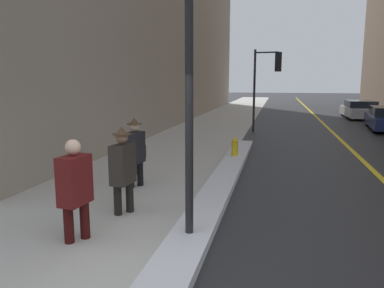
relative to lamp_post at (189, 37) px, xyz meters
name	(u,v)px	position (x,y,z in m)	size (l,w,h in m)	color
ground_plane	(149,288)	(-0.17, -1.35, -3.01)	(160.00, 160.00, 0.00)	#232326
sidewalk_slab	(210,129)	(-2.17, 13.65, -3.00)	(4.00, 80.00, 0.01)	#B2AFA8
road_centre_stripe	(333,132)	(3.83, 13.65, -3.01)	(0.16, 80.00, 0.00)	gold
snow_bank_curb	(224,179)	(0.02, 3.55, -2.93)	(0.63, 11.14, 0.15)	silver
lamp_post	(189,37)	(0.00, 0.00, 0.00)	(0.28, 0.28, 5.04)	black
traffic_light_near	(269,72)	(0.74, 13.39, -0.18)	(1.31, 0.33, 3.92)	black
pedestrian_trailing	(75,186)	(-1.66, -0.35, -2.14)	(0.35, 0.54, 1.57)	#340C0C
pedestrian_with_shoulder_bag	(123,167)	(-1.45, 0.93, -2.13)	(0.35, 0.72, 1.61)	black
pedestrian_in_glasses	(135,150)	(-1.89, 2.65, -2.14)	(0.34, 0.72, 1.60)	black
parked_car_silver	(360,110)	(6.52, 21.45, -2.45)	(1.82, 4.58, 1.16)	#B2B2B7
fire_hydrant	(235,149)	(-0.01, 6.07, -2.66)	(0.20, 0.20, 0.70)	gold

